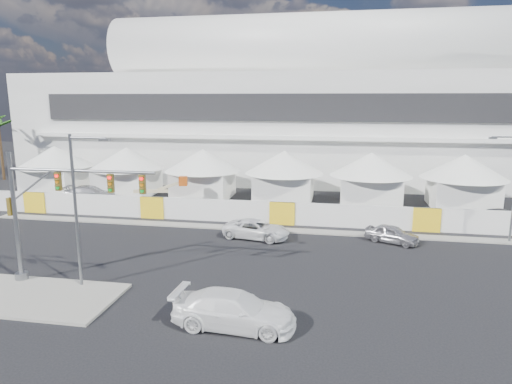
% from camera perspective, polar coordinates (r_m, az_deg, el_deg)
% --- Properties ---
extents(ground, '(160.00, 160.00, 0.00)m').
position_cam_1_polar(ground, '(28.31, -12.94, -11.16)').
color(ground, black).
rests_on(ground, ground).
extents(median_island, '(10.00, 5.00, 0.15)m').
position_cam_1_polar(median_island, '(28.80, -26.66, -11.58)').
color(median_island, gray).
rests_on(median_island, ground).
extents(far_curb, '(80.00, 1.20, 0.12)m').
position_cam_1_polar(far_curb, '(39.06, 23.82, -5.40)').
color(far_curb, gray).
rests_on(far_curb, ground).
extents(stadium, '(80.00, 24.80, 21.98)m').
position_cam_1_polar(stadium, '(65.43, 8.77, 10.26)').
color(stadium, silver).
rests_on(stadium, ground).
extents(tent_row, '(53.40, 8.40, 5.40)m').
position_cam_1_polar(tent_row, '(49.55, -1.63, 2.69)').
color(tent_row, white).
rests_on(tent_row, ground).
extents(hoarding_fence, '(70.00, 0.25, 2.00)m').
position_cam_1_polar(hoarding_fence, '(39.89, 3.30, -2.66)').
color(hoarding_fence, white).
rests_on(hoarding_fence, ground).
extents(sedan_silver, '(3.13, 4.32, 1.37)m').
position_cam_1_polar(sedan_silver, '(36.41, 16.64, -5.05)').
color(sedan_silver, '#B1AFB4').
rests_on(sedan_silver, ground).
extents(pickup_curb, '(3.31, 5.58, 1.45)m').
position_cam_1_polar(pickup_curb, '(35.98, 0.05, -4.68)').
color(pickup_curb, white).
rests_on(pickup_curb, ground).
extents(pickup_near, '(2.69, 6.08, 1.74)m').
position_cam_1_polar(pickup_near, '(22.59, -2.76, -14.51)').
color(pickup_near, white).
rests_on(pickup_near, ground).
extents(lot_car_b, '(3.59, 5.01, 1.59)m').
position_cam_1_polar(lot_car_b, '(44.83, 28.39, -2.74)').
color(lot_car_b, black).
rests_on(lot_car_b, ground).
extents(lot_car_c, '(2.84, 5.74, 1.61)m').
position_cam_1_polar(lot_car_c, '(52.19, -19.99, -0.17)').
color(lot_car_c, '#ADADB2').
rests_on(lot_car_c, ground).
extents(traffic_mast, '(9.17, 0.75, 7.68)m').
position_cam_1_polar(traffic_mast, '(29.03, -25.03, -2.35)').
color(traffic_mast, slate).
rests_on(traffic_mast, median_island).
extents(streetlight_median, '(2.42, 0.24, 8.76)m').
position_cam_1_polar(streetlight_median, '(27.48, -21.28, -1.02)').
color(streetlight_median, slate).
rests_on(streetlight_median, median_island).
extents(boom_lift, '(6.53, 2.15, 3.23)m').
position_cam_1_polar(boom_lift, '(46.66, -13.57, -1.04)').
color(boom_lift, '#B94A11').
rests_on(boom_lift, ground).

